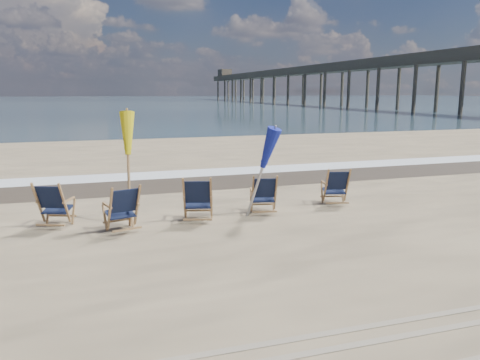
{
  "coord_description": "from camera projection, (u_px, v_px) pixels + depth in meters",
  "views": [
    {
      "loc": [
        -2.73,
        -6.41,
        2.62
      ],
      "look_at": [
        0.0,
        2.2,
        0.9
      ],
      "focal_mm": 35.0,
      "sensor_mm": 36.0,
      "label": 1
    }
  ],
  "objects": [
    {
      "name": "beach_chair_0",
      "position": [
        65.0,
        205.0,
        8.97
      ],
      "size": [
        0.8,
        0.84,
        0.93
      ],
      "primitive_type": null,
      "rotation": [
        0.0,
        0.0,
        2.77
      ],
      "color": "#111832",
      "rests_on": "ground"
    },
    {
      "name": "beach_chair_3",
      "position": [
        276.0,
        194.0,
        10.02
      ],
      "size": [
        0.7,
        0.75,
        0.89
      ],
      "primitive_type": null,
      "rotation": [
        0.0,
        0.0,
        2.91
      ],
      "color": "#111832",
      "rests_on": "ground"
    },
    {
      "name": "umbrella_yellow",
      "position": [
        127.0,
        138.0,
        9.12
      ],
      "size": [
        0.3,
        0.3,
        2.24
      ],
      "color": "#A07547",
      "rests_on": "ground"
    },
    {
      "name": "umbrella_blue",
      "position": [
        260.0,
        149.0,
        9.55
      ],
      "size": [
        0.3,
        0.3,
        1.98
      ],
      "color": "#A5A5AD",
      "rests_on": "ground"
    },
    {
      "name": "beach_chair_1",
      "position": [
        138.0,
        207.0,
        8.83
      ],
      "size": [
        0.75,
        0.8,
        0.93
      ],
      "primitive_type": null,
      "rotation": [
        0.0,
        0.0,
        3.4
      ],
      "color": "#111832",
      "rests_on": "ground"
    },
    {
      "name": "fishing_pier",
      "position": [
        318.0,
        80.0,
        87.0
      ],
      "size": [
        4.4,
        140.0,
        9.3
      ],
      "primitive_type": null,
      "color": "brown",
      "rests_on": "ground"
    },
    {
      "name": "beach_chair_4",
      "position": [
        347.0,
        187.0,
        10.79
      ],
      "size": [
        0.71,
        0.76,
        0.9
      ],
      "primitive_type": null,
      "rotation": [
        0.0,
        0.0,
        2.91
      ],
      "color": "#111832",
      "rests_on": "ground"
    },
    {
      "name": "ocean",
      "position": [
        101.0,
        101.0,
        127.17
      ],
      "size": [
        400.0,
        400.0,
        0.0
      ],
      "primitive_type": "plane",
      "color": "#344A57",
      "rests_on": "ground"
    },
    {
      "name": "surf_foam",
      "position": [
        183.0,
        174.0,
        15.07
      ],
      "size": [
        200.0,
        1.4,
        0.01
      ],
      "primitive_type": "cube",
      "color": "silver",
      "rests_on": "ground"
    },
    {
      "name": "tire_tracks",
      "position": [
        391.0,
        357.0,
        4.67
      ],
      "size": [
        80.0,
        1.3,
        0.01
      ],
      "primitive_type": null,
      "color": "gray",
      "rests_on": "ground"
    },
    {
      "name": "wet_sand_strip",
      "position": [
        193.0,
        182.0,
        13.67
      ],
      "size": [
        200.0,
        2.6,
        0.0
      ],
      "primitive_type": "cube",
      "color": "#42362A",
      "rests_on": "ground"
    },
    {
      "name": "beach_chair_2",
      "position": [
        211.0,
        199.0,
        9.38
      ],
      "size": [
        0.78,
        0.83,
        0.96
      ],
      "primitive_type": null,
      "rotation": [
        0.0,
        0.0,
        2.87
      ],
      "color": "#111832",
      "rests_on": "ground"
    }
  ]
}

